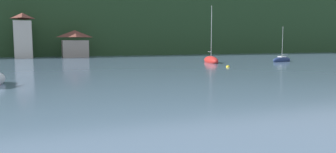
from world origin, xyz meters
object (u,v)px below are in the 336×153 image
object	(u,v)px
sailboat_far_5	(282,60)
sailboat_far_8	(211,60)
shore_building_central	(23,36)
shore_building_eastcentral	(75,44)
mooring_buoy_near	(228,67)

from	to	relation	value
sailboat_far_5	sailboat_far_8	bearing A→B (deg)	-24.48
shore_building_central	shore_building_eastcentral	xyz separation A→B (m)	(11.66, -0.34, -1.87)
shore_building_eastcentral	sailboat_far_5	bearing A→B (deg)	-43.93
shore_building_eastcentral	sailboat_far_5	world-z (taller)	sailboat_far_5
shore_building_central	mooring_buoy_near	distance (m)	51.71
shore_building_central	sailboat_far_8	world-z (taller)	shore_building_central
sailboat_far_8	shore_building_eastcentral	bearing A→B (deg)	-132.00
sailboat_far_8	mooring_buoy_near	size ratio (longest dim) A/B	19.35
shore_building_central	sailboat_far_5	size ratio (longest dim) A/B	1.49
sailboat_far_8	mooring_buoy_near	world-z (taller)	sailboat_far_8
shore_building_central	sailboat_far_5	world-z (taller)	shore_building_central
sailboat_far_8	sailboat_far_5	bearing A→B (deg)	94.03
shore_building_eastcentral	mooring_buoy_near	world-z (taller)	shore_building_eastcentral
shore_building_central	sailboat_far_8	size ratio (longest dim) A/B	0.98
shore_building_central	mooring_buoy_near	xyz separation A→B (m)	(29.47, -42.17, -5.13)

